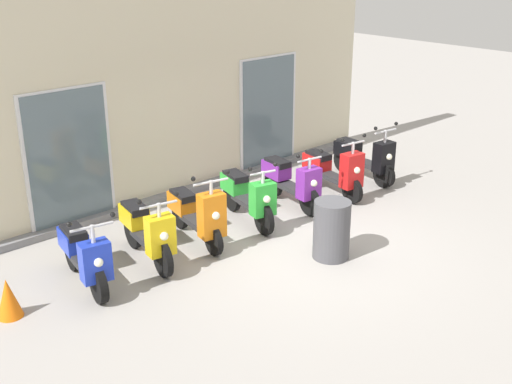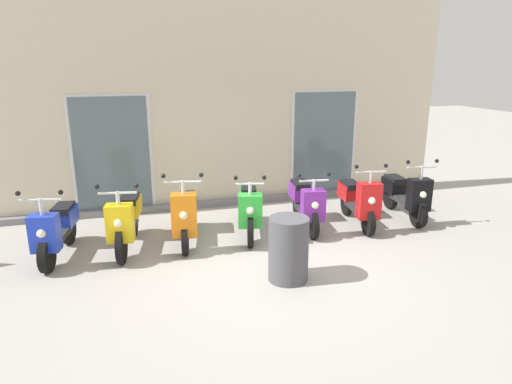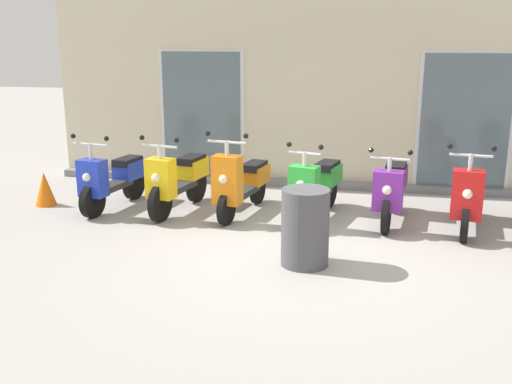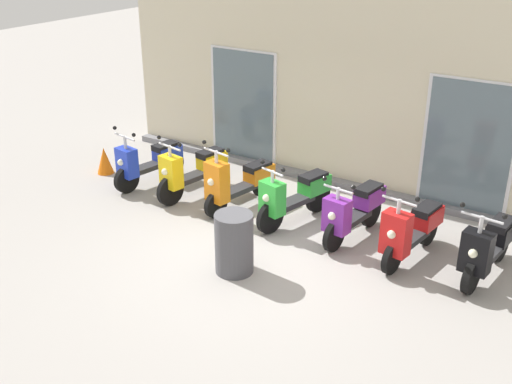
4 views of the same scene
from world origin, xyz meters
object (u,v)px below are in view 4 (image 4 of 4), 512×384
at_px(scooter_green, 295,195).
at_px(scooter_black, 489,247).
at_px(scooter_orange, 238,181).
at_px(scooter_yellow, 193,170).
at_px(traffic_cone, 105,160).
at_px(scooter_purple, 354,210).
at_px(trash_bin, 234,243).
at_px(scooter_blue, 149,162).
at_px(scooter_red, 412,230).

xyz_separation_m(scooter_green, scooter_black, (3.06, -0.02, -0.01)).
height_order(scooter_orange, scooter_green, scooter_orange).
relative_size(scooter_yellow, traffic_cone, 3.11).
height_order(scooter_purple, trash_bin, scooter_purple).
distance_m(scooter_blue, scooter_green, 3.04).
distance_m(scooter_blue, scooter_yellow, 1.02).
relative_size(scooter_green, scooter_black, 1.02).
bearing_deg(traffic_cone, scooter_yellow, 2.31).
bearing_deg(trash_bin, scooter_purple, 61.12).
relative_size(scooter_orange, scooter_black, 1.00).
xyz_separation_m(scooter_blue, scooter_yellow, (1.02, 0.02, 0.04)).
distance_m(scooter_purple, scooter_black, 2.02).
bearing_deg(traffic_cone, scooter_black, 1.17).
distance_m(scooter_red, traffic_cone, 6.15).
xyz_separation_m(scooter_yellow, scooter_green, (2.03, 0.08, -0.01)).
bearing_deg(scooter_red, traffic_cone, -179.76).
bearing_deg(scooter_green, scooter_red, -3.89).
relative_size(scooter_purple, trash_bin, 1.75).
height_order(scooter_yellow, scooter_red, scooter_red).
distance_m(scooter_blue, scooter_orange, 1.96).
bearing_deg(scooter_black, scooter_orange, -179.65).
bearing_deg(trash_bin, scooter_green, 91.39).
distance_m(scooter_blue, scooter_black, 6.10).
xyz_separation_m(scooter_green, scooter_purple, (1.04, 0.01, 0.00)).
relative_size(scooter_purple, scooter_red, 0.99).
bearing_deg(scooter_green, traffic_cone, -177.76).
relative_size(scooter_blue, scooter_orange, 0.97).
bearing_deg(scooter_black, scooter_yellow, -179.31).
distance_m(scooter_purple, scooter_red, 0.98).
height_order(scooter_yellow, trash_bin, scooter_yellow).
bearing_deg(scooter_red, scooter_blue, 179.54).
xyz_separation_m(scooter_blue, scooter_red, (5.05, -0.04, 0.03)).
bearing_deg(scooter_black, scooter_green, 179.71).
bearing_deg(scooter_purple, trash_bin, -118.88).
bearing_deg(scooter_purple, traffic_cone, -178.15).
xyz_separation_m(scooter_red, scooter_black, (1.05, 0.12, -0.02)).
height_order(scooter_blue, traffic_cone, scooter_blue).
distance_m(scooter_blue, trash_bin, 3.52).
relative_size(scooter_yellow, trash_bin, 1.82).
bearing_deg(traffic_cone, trash_bin, -21.33).
distance_m(scooter_yellow, traffic_cone, 2.13).
bearing_deg(scooter_yellow, scooter_purple, 1.54).
relative_size(scooter_blue, scooter_yellow, 0.96).
relative_size(scooter_black, traffic_cone, 3.07).
distance_m(scooter_green, scooter_purple, 1.04).
bearing_deg(scooter_black, trash_bin, -149.41).
bearing_deg(scooter_green, scooter_purple, 0.31).
bearing_deg(scooter_purple, scooter_black, -0.60).
height_order(scooter_orange, traffic_cone, scooter_orange).
bearing_deg(scooter_purple, scooter_orange, -178.74).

